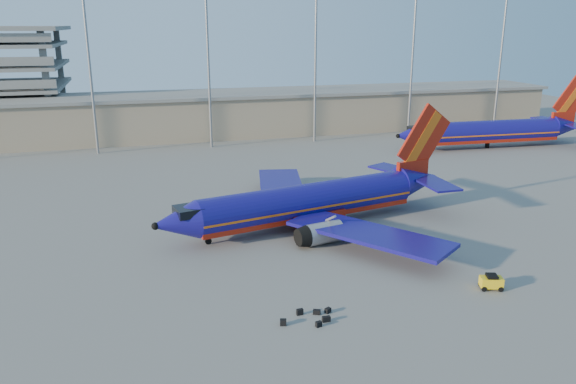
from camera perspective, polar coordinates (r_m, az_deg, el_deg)
name	(u,v)px	position (r m, az deg, el deg)	size (l,w,h in m)	color
ground	(316,227)	(62.82, 2.82, -3.62)	(220.00, 220.00, 0.00)	slate
terminal_building	(274,111)	(118.72, -1.43, 8.23)	(122.00, 16.00, 8.50)	gray
light_mast_row	(263,48)	(104.67, -2.55, 14.36)	(101.60, 1.60, 28.65)	gray
aircraft_main	(314,202)	(62.88, 2.69, -0.98)	(37.13, 35.33, 12.72)	navy
aircraft_second	(494,131)	(109.53, 20.16, 5.81)	(38.95, 15.16, 13.18)	navy
baggage_tug	(491,282)	(51.49, 19.95, -8.56)	(2.11, 1.63, 1.33)	yellow
luggage_pile	(311,317)	(44.17, 2.34, -12.55)	(4.45, 2.47, 0.48)	black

